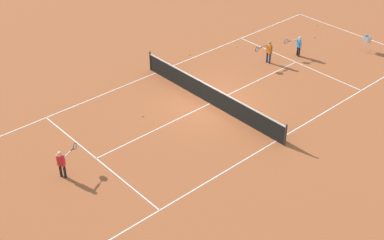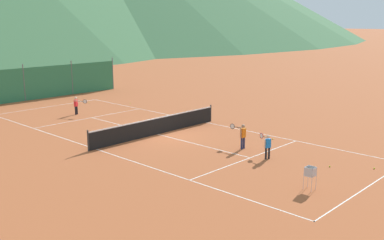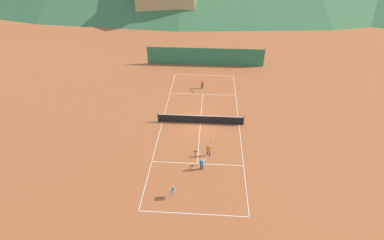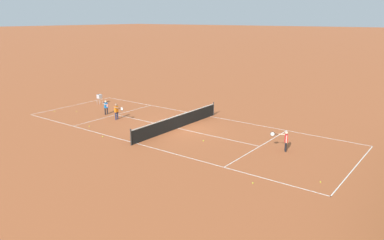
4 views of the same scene
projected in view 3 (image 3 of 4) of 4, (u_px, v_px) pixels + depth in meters
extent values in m
plane|color=#A8542D|center=(200.00, 123.00, 31.96)|extent=(600.00, 600.00, 0.00)
cube|color=white|center=(204.00, 75.00, 41.83)|extent=(8.25, 0.05, 0.01)
cube|color=white|center=(193.00, 214.00, 22.10)|extent=(8.25, 0.05, 0.01)
cube|color=white|center=(162.00, 122.00, 32.19)|extent=(0.05, 23.85, 0.01)
cube|color=white|center=(239.00, 125.00, 31.73)|extent=(0.05, 23.85, 0.01)
cube|color=white|center=(203.00, 94.00, 37.27)|extent=(8.20, 0.05, 0.01)
cube|color=white|center=(197.00, 164.00, 26.66)|extent=(8.20, 0.05, 0.01)
cube|color=white|center=(200.00, 123.00, 31.96)|extent=(0.05, 12.80, 0.01)
cylinder|color=#2D2D2D|center=(158.00, 117.00, 31.92)|extent=(0.08, 0.08, 1.06)
cylinder|color=#2D2D2D|center=(244.00, 121.00, 31.41)|extent=(0.08, 0.08, 1.06)
cube|color=black|center=(200.00, 120.00, 31.71)|extent=(9.10, 0.02, 0.91)
cube|color=white|center=(201.00, 116.00, 31.45)|extent=(9.10, 0.04, 0.06)
cube|color=#2D754C|center=(205.00, 57.00, 44.09)|extent=(17.20, 0.04, 2.60)
cylinder|color=#59595E|center=(147.00, 54.00, 44.48)|extent=(0.08, 0.08, 2.90)
cylinder|color=#59595E|center=(176.00, 55.00, 44.24)|extent=(0.08, 0.08, 2.90)
cylinder|color=#59595E|center=(205.00, 56.00, 44.00)|extent=(0.08, 0.08, 2.90)
cylinder|color=#59595E|center=(235.00, 56.00, 43.77)|extent=(0.08, 0.08, 2.90)
cylinder|color=#59595E|center=(264.00, 57.00, 43.53)|extent=(0.08, 0.08, 2.90)
cylinder|color=black|center=(201.00, 166.00, 25.95)|extent=(0.10, 0.10, 0.54)
cylinder|color=black|center=(202.00, 167.00, 25.90)|extent=(0.10, 0.10, 0.54)
cube|color=blue|center=(202.00, 163.00, 25.66)|extent=(0.30, 0.23, 0.42)
sphere|color=beige|center=(202.00, 160.00, 25.48)|extent=(0.17, 0.17, 0.17)
cylinder|color=beige|center=(200.00, 162.00, 25.72)|extent=(0.06, 0.06, 0.42)
cylinder|color=beige|center=(204.00, 160.00, 25.67)|extent=(0.20, 0.41, 0.06)
cylinder|color=black|center=(206.00, 158.00, 25.90)|extent=(0.09, 0.19, 0.03)
torus|color=red|center=(207.00, 156.00, 26.08)|extent=(0.12, 0.27, 0.28)
cylinder|color=silver|center=(207.00, 156.00, 26.08)|extent=(0.09, 0.24, 0.25)
cylinder|color=black|center=(203.00, 86.00, 38.47)|extent=(0.10, 0.10, 0.57)
cylinder|color=black|center=(201.00, 86.00, 38.40)|extent=(0.10, 0.10, 0.57)
cube|color=red|center=(202.00, 83.00, 38.15)|extent=(0.32, 0.27, 0.44)
sphere|color=beige|center=(202.00, 80.00, 37.97)|extent=(0.18, 0.18, 0.18)
cylinder|color=beige|center=(203.00, 82.00, 38.21)|extent=(0.06, 0.06, 0.44)
cylinder|color=beige|center=(202.00, 82.00, 37.83)|extent=(0.27, 0.42, 0.06)
cylinder|color=black|center=(203.00, 83.00, 37.58)|extent=(0.12, 0.19, 0.03)
torus|color=black|center=(204.00, 84.00, 37.40)|extent=(0.15, 0.26, 0.28)
cylinder|color=silver|center=(204.00, 84.00, 37.40)|extent=(0.12, 0.22, 0.25)
cylinder|color=#23284C|center=(207.00, 153.00, 27.41)|extent=(0.10, 0.10, 0.59)
cylinder|color=#23284C|center=(209.00, 153.00, 27.40)|extent=(0.10, 0.10, 0.59)
cube|color=orange|center=(209.00, 149.00, 27.12)|extent=(0.29, 0.17, 0.45)
sphere|color=#A37556|center=(209.00, 146.00, 26.93)|extent=(0.18, 0.18, 0.18)
cylinder|color=#A37556|center=(207.00, 149.00, 27.12)|extent=(0.07, 0.07, 0.45)
cylinder|color=#A37556|center=(211.00, 146.00, 27.20)|extent=(0.07, 0.45, 0.07)
cylinder|color=black|center=(211.00, 143.00, 27.47)|extent=(0.03, 0.21, 0.03)
torus|color=black|center=(211.00, 142.00, 27.68)|extent=(0.03, 0.28, 0.28)
cylinder|color=silver|center=(211.00, 142.00, 27.68)|extent=(0.01, 0.25, 0.25)
sphere|color=#CCE033|center=(242.00, 87.00, 38.75)|extent=(0.07, 0.07, 0.07)
sphere|color=#CCE033|center=(225.00, 78.00, 40.96)|extent=(0.07, 0.07, 0.07)
sphere|color=#CCE033|center=(212.00, 108.00, 34.43)|extent=(0.07, 0.07, 0.07)
sphere|color=#CCE033|center=(236.00, 157.00, 27.31)|extent=(0.07, 0.07, 0.07)
sphere|color=#CCE033|center=(211.00, 192.00, 23.81)|extent=(0.07, 0.07, 0.07)
sphere|color=#CCE033|center=(225.00, 208.00, 22.49)|extent=(0.07, 0.07, 0.07)
sphere|color=#CCE033|center=(245.00, 140.00, 29.46)|extent=(0.07, 0.07, 0.07)
cylinder|color=#B7B7BC|center=(170.00, 196.00, 23.15)|extent=(0.02, 0.02, 0.55)
cylinder|color=#B7B7BC|center=(175.00, 196.00, 23.13)|extent=(0.02, 0.02, 0.55)
cylinder|color=#B7B7BC|center=(171.00, 193.00, 23.43)|extent=(0.02, 0.02, 0.55)
cylinder|color=#B7B7BC|center=(175.00, 193.00, 23.42)|extent=(0.02, 0.02, 0.55)
cube|color=#B7B7BC|center=(173.00, 192.00, 23.13)|extent=(0.34, 0.34, 0.02)
cube|color=#B7B7BC|center=(172.00, 192.00, 22.90)|extent=(0.34, 0.02, 0.34)
cube|color=#B7B7BC|center=(173.00, 189.00, 23.18)|extent=(0.34, 0.02, 0.34)
cube|color=#B7B7BC|center=(170.00, 191.00, 23.05)|extent=(0.02, 0.34, 0.34)
cube|color=#B7B7BC|center=(175.00, 191.00, 23.03)|extent=(0.02, 0.34, 0.34)
sphere|color=#CCE033|center=(174.00, 192.00, 23.11)|extent=(0.07, 0.07, 0.07)
sphere|color=#CCE033|center=(172.00, 191.00, 23.20)|extent=(0.07, 0.07, 0.07)
sphere|color=#CCE033|center=(172.00, 192.00, 23.04)|extent=(0.07, 0.07, 0.07)
sphere|color=#CCE033|center=(172.00, 192.00, 23.11)|extent=(0.07, 0.07, 0.07)
sphere|color=#CCE033|center=(173.00, 191.00, 23.14)|extent=(0.07, 0.07, 0.07)
sphere|color=#CCE033|center=(172.00, 191.00, 23.18)|extent=(0.07, 0.07, 0.07)
sphere|color=#CCE033|center=(173.00, 191.00, 23.10)|extent=(0.07, 0.07, 0.07)
sphere|color=#CCE033|center=(173.00, 191.00, 23.05)|extent=(0.07, 0.07, 0.07)
sphere|color=#CCE033|center=(172.00, 191.00, 23.13)|extent=(0.07, 0.07, 0.07)
sphere|color=#CCE033|center=(172.00, 190.00, 23.16)|extent=(0.07, 0.07, 0.07)
sphere|color=#CCE033|center=(171.00, 192.00, 23.02)|extent=(0.07, 0.07, 0.07)
sphere|color=#CCE033|center=(173.00, 192.00, 23.02)|extent=(0.07, 0.07, 0.07)
cube|color=tan|center=(168.00, 0.00, 63.42)|extent=(12.00, 9.00, 8.00)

